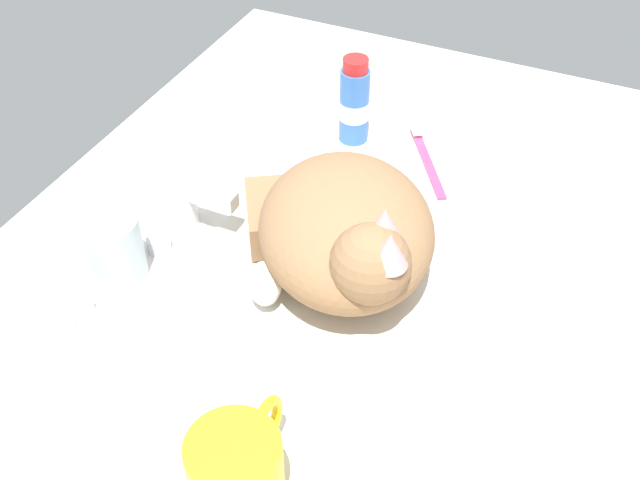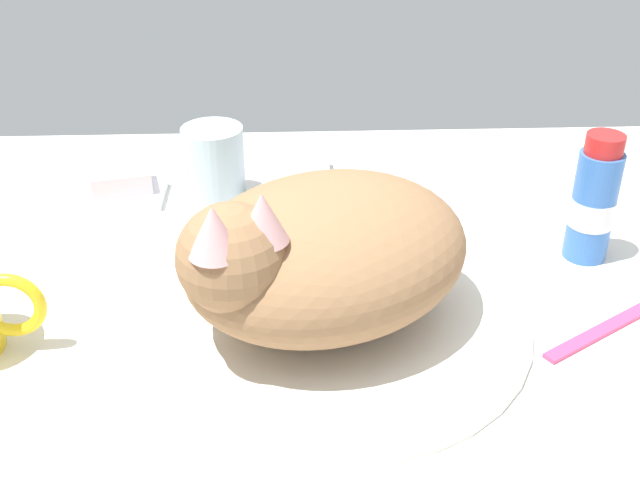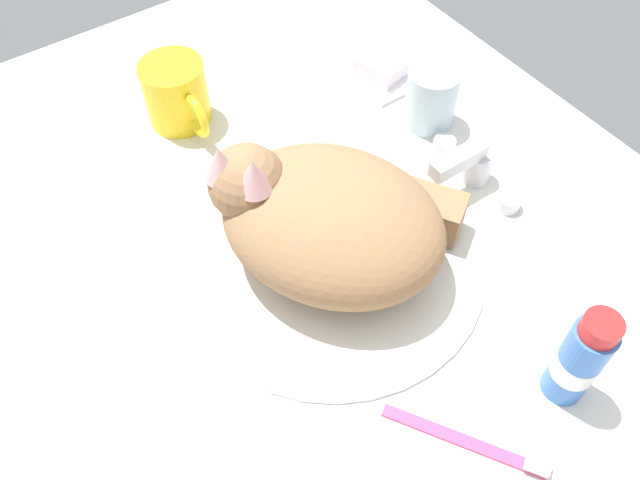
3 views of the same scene
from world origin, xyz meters
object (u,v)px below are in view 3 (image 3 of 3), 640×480
(soap_bar, at_px, (380,67))
(toothpaste_bottle, at_px, (579,360))
(coffee_mug, at_px, (177,94))
(rinse_cup, at_px, (431,98))
(toothbrush, at_px, (474,443))
(faucet, at_px, (472,166))
(cat, at_px, (325,217))

(soap_bar, distance_m, toothpaste_bottle, 0.48)
(coffee_mug, bearing_deg, rinse_cup, 54.33)
(coffee_mug, height_order, toothbrush, coffee_mug)
(faucet, xyz_separation_m, rinse_cup, (-0.11, 0.03, 0.01))
(soap_bar, bearing_deg, cat, -49.30)
(rinse_cup, bearing_deg, soap_bar, -179.29)
(cat, distance_m, toothpaste_bottle, 0.28)
(cat, height_order, toothpaste_bottle, cat)
(faucet, relative_size, toothbrush, 1.03)
(cat, height_order, soap_bar, cat)
(faucet, height_order, cat, cat)
(cat, bearing_deg, soap_bar, 130.70)
(coffee_mug, height_order, rinse_cup, coffee_mug)
(faucet, distance_m, soap_bar, 0.21)
(toothpaste_bottle, bearing_deg, toothbrush, -93.29)
(toothpaste_bottle, bearing_deg, soap_bar, 163.40)
(faucet, bearing_deg, rinse_cup, 165.31)
(coffee_mug, distance_m, toothpaste_bottle, 0.56)
(faucet, bearing_deg, toothpaste_bottle, -23.69)
(cat, height_order, rinse_cup, cat)
(toothbrush, bearing_deg, cat, 177.17)
(soap_bar, height_order, toothpaste_bottle, toothpaste_bottle)
(faucet, bearing_deg, cat, -92.47)
(faucet, bearing_deg, soap_bar, 172.54)
(coffee_mug, relative_size, rinse_cup, 1.52)
(faucet, distance_m, toothbrush, 0.33)
(rinse_cup, relative_size, toothpaste_bottle, 0.64)
(soap_bar, relative_size, toothpaste_bottle, 0.50)
(faucet, relative_size, soap_bar, 2.27)
(coffee_mug, height_order, soap_bar, coffee_mug)
(cat, height_order, coffee_mug, cat)
(toothpaste_bottle, bearing_deg, coffee_mug, -167.32)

